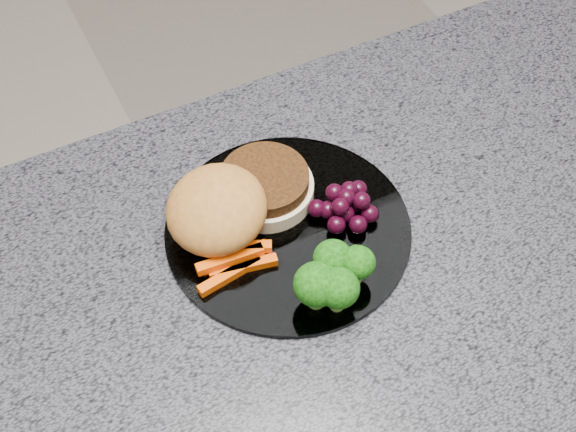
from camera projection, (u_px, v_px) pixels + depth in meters
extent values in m
cube|color=#4B4B55|center=(389.00, 265.00, 0.85)|extent=(1.20, 0.60, 0.04)
cylinder|color=white|center=(288.00, 229.00, 0.85)|extent=(0.26, 0.26, 0.01)
cylinder|color=beige|center=(265.00, 190.00, 0.86)|extent=(0.14, 0.14, 0.02)
cylinder|color=#41240C|center=(265.00, 179.00, 0.85)|extent=(0.13, 0.13, 0.02)
ellipsoid|color=#AF6E2B|center=(217.00, 214.00, 0.82)|extent=(0.14, 0.14, 0.06)
cube|color=#ED4E03|center=(235.00, 257.00, 0.81)|extent=(0.07, 0.01, 0.01)
cube|color=#ED4E03|center=(243.00, 267.00, 0.81)|extent=(0.07, 0.02, 0.01)
cube|color=#ED4E03|center=(229.00, 275.00, 0.80)|extent=(0.07, 0.02, 0.01)
cube|color=#ED4E03|center=(237.00, 247.00, 0.81)|extent=(0.07, 0.04, 0.01)
cube|color=#ED4E03|center=(230.00, 259.00, 0.80)|extent=(0.07, 0.02, 0.01)
cylinder|color=#619436|center=(316.00, 298.00, 0.78)|extent=(0.02, 0.02, 0.02)
ellipsoid|color=#0D3C08|center=(317.00, 284.00, 0.76)|extent=(0.05, 0.05, 0.04)
cylinder|color=#619436|center=(332.00, 271.00, 0.80)|extent=(0.01, 0.01, 0.02)
ellipsoid|color=#0D3C08|center=(333.00, 258.00, 0.78)|extent=(0.04, 0.04, 0.04)
cylinder|color=#619436|center=(337.00, 301.00, 0.78)|extent=(0.01, 0.01, 0.02)
ellipsoid|color=#0D3C08|center=(338.00, 288.00, 0.76)|extent=(0.04, 0.04, 0.04)
cylinder|color=#619436|center=(356.00, 274.00, 0.80)|extent=(0.01, 0.01, 0.02)
ellipsoid|color=#0D3C08|center=(358.00, 262.00, 0.78)|extent=(0.04, 0.04, 0.03)
sphere|color=black|center=(346.00, 214.00, 0.84)|extent=(0.02, 0.02, 0.02)
sphere|color=black|center=(357.00, 203.00, 0.85)|extent=(0.02, 0.02, 0.02)
sphere|color=black|center=(342.00, 197.00, 0.86)|extent=(0.02, 0.02, 0.02)
sphere|color=black|center=(328.00, 210.00, 0.85)|extent=(0.02, 0.02, 0.02)
sphere|color=black|center=(336.00, 225.00, 0.83)|extent=(0.02, 0.02, 0.02)
sphere|color=black|center=(358.00, 225.00, 0.83)|extent=(0.02, 0.02, 0.02)
sphere|color=black|center=(370.00, 214.00, 0.84)|extent=(0.02, 0.02, 0.02)
sphere|color=black|center=(358.00, 189.00, 0.86)|extent=(0.02, 0.02, 0.02)
sphere|color=black|center=(317.00, 208.00, 0.85)|extent=(0.02, 0.02, 0.02)
sphere|color=black|center=(346.00, 197.00, 0.84)|extent=(0.02, 0.02, 0.02)
sphere|color=black|center=(340.00, 206.00, 0.83)|extent=(0.02, 0.02, 0.02)
sphere|color=black|center=(362.00, 201.00, 0.83)|extent=(0.02, 0.02, 0.02)
sphere|color=black|center=(334.00, 192.00, 0.84)|extent=(0.02, 0.02, 0.02)
sphere|color=black|center=(349.00, 190.00, 0.84)|extent=(0.02, 0.02, 0.02)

